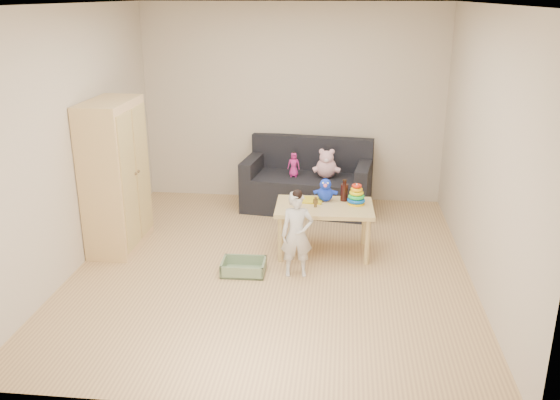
# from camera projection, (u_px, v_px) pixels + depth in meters

# --- Properties ---
(room) EXTENTS (4.50, 4.50, 4.50)m
(room) POSITION_uv_depth(u_px,v_px,m) (272.00, 145.00, 5.73)
(room) COLOR tan
(room) RESTS_ON ground
(wardrobe) EXTENTS (0.45, 0.91, 1.64)m
(wardrobe) POSITION_uv_depth(u_px,v_px,m) (115.00, 176.00, 6.42)
(wardrobe) COLOR tan
(wardrobe) RESTS_ON ground
(sofa) EXTENTS (1.71, 1.01, 0.46)m
(sofa) POSITION_uv_depth(u_px,v_px,m) (307.00, 192.00, 7.74)
(sofa) COLOR black
(sofa) RESTS_ON ground
(play_table) EXTENTS (1.06, 0.69, 0.55)m
(play_table) POSITION_uv_depth(u_px,v_px,m) (324.00, 229.00, 6.41)
(play_table) COLOR tan
(play_table) RESTS_ON ground
(storage_bin) EXTENTS (0.45, 0.34, 0.13)m
(storage_bin) POSITION_uv_depth(u_px,v_px,m) (244.00, 267.00, 6.00)
(storage_bin) COLOR #6C845F
(storage_bin) RESTS_ON ground
(toddler) EXTENTS (0.34, 0.25, 0.86)m
(toddler) POSITION_uv_depth(u_px,v_px,m) (297.00, 235.00, 5.85)
(toddler) COLOR beige
(toddler) RESTS_ON ground
(pink_bear) EXTENTS (0.32, 0.29, 0.32)m
(pink_bear) POSITION_uv_depth(u_px,v_px,m) (326.00, 166.00, 7.54)
(pink_bear) COLOR #E8ABB9
(pink_bear) RESTS_ON sofa
(doll) EXTENTS (0.16, 0.11, 0.31)m
(doll) POSITION_uv_depth(u_px,v_px,m) (294.00, 165.00, 7.58)
(doll) COLOR #CB2685
(doll) RESTS_ON sofa
(ring_stacker) EXTENTS (0.20, 0.20, 0.23)m
(ring_stacker) POSITION_uv_depth(u_px,v_px,m) (356.00, 196.00, 6.34)
(ring_stacker) COLOR yellow
(ring_stacker) RESTS_ON play_table
(brown_bottle) EXTENTS (0.08, 0.08, 0.24)m
(brown_bottle) POSITION_uv_depth(u_px,v_px,m) (344.00, 192.00, 6.44)
(brown_bottle) COLOR black
(brown_bottle) RESTS_ON play_table
(blue_plush) EXTENTS (0.24, 0.20, 0.26)m
(blue_plush) POSITION_uv_depth(u_px,v_px,m) (325.00, 189.00, 6.43)
(blue_plush) COLOR blue
(blue_plush) RESTS_ON play_table
(wooden_figure) EXTENTS (0.05, 0.04, 0.12)m
(wooden_figure) POSITION_uv_depth(u_px,v_px,m) (316.00, 202.00, 6.26)
(wooden_figure) COLOR brown
(wooden_figure) RESTS_ON play_table
(yellow_book) EXTENTS (0.23, 0.23, 0.02)m
(yellow_book) POSITION_uv_depth(u_px,v_px,m) (313.00, 200.00, 6.46)
(yellow_book) COLOR gold
(yellow_book) RESTS_ON play_table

